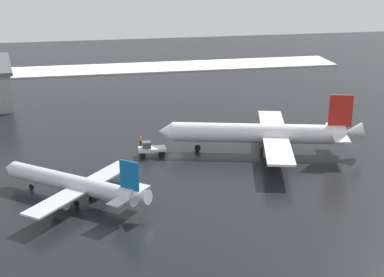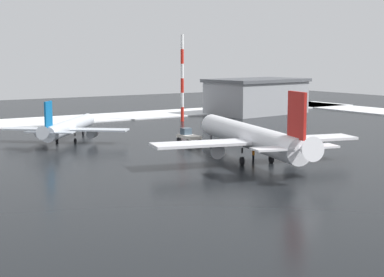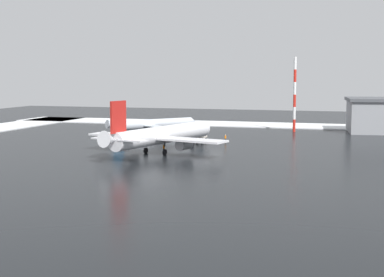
# 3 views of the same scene
# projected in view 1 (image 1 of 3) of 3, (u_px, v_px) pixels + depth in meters

# --- Properties ---
(ground_plane) EXTENTS (240.00, 240.00, 0.00)m
(ground_plane) POSITION_uv_depth(u_px,v_px,m) (175.00, 144.00, 105.61)
(ground_plane) COLOR black
(snow_bank_left) EXTENTS (14.00, 116.00, 0.28)m
(snow_bank_left) POSITION_uv_depth(u_px,v_px,m) (137.00, 68.00, 167.88)
(snow_bank_left) COLOR white
(snow_bank_left) RESTS_ON ground_plane
(airplane_distant_tail) EXTENTS (28.94, 34.48, 10.38)m
(airplane_distant_tail) POSITION_uv_depth(u_px,v_px,m) (263.00, 133.00, 100.40)
(airplane_distant_tail) COLOR white
(airplane_distant_tail) RESTS_ON ground_plane
(airplane_far_rear) EXTENTS (19.31, 21.14, 7.59)m
(airplane_far_rear) POSITION_uv_depth(u_px,v_px,m) (74.00, 184.00, 81.95)
(airplane_far_rear) COLOR silver
(airplane_far_rear) RESTS_ON ground_plane
(pushback_tug) EXTENTS (2.31, 4.61, 2.50)m
(pushback_tug) POSITION_uv_depth(u_px,v_px,m) (150.00, 148.00, 99.51)
(pushback_tug) COLOR silver
(pushback_tug) RESTS_ON ground_plane
(ground_crew_beside_wing) EXTENTS (0.36, 0.36, 1.71)m
(ground_crew_beside_wing) POSITION_uv_depth(u_px,v_px,m) (141.00, 140.00, 104.49)
(ground_crew_beside_wing) COLOR black
(ground_crew_beside_wing) RESTS_ON ground_plane
(ground_crew_near_tug) EXTENTS (0.36, 0.36, 1.71)m
(ground_crew_near_tug) POSITION_uv_depth(u_px,v_px,m) (262.00, 146.00, 101.64)
(ground_crew_near_tug) COLOR black
(ground_crew_near_tug) RESTS_ON ground_plane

